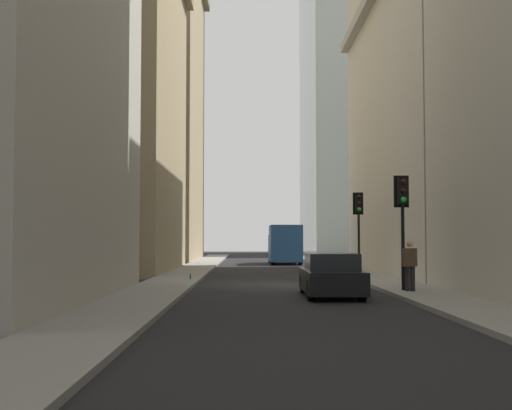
% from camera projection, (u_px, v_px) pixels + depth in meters
% --- Properties ---
extents(ground_plane, '(135.00, 135.00, 0.00)m').
position_uv_depth(ground_plane, '(280.00, 285.00, 27.14)').
color(ground_plane, black).
extents(sidewalk_right, '(90.00, 2.20, 0.14)m').
position_uv_depth(sidewalk_right, '(170.00, 283.00, 27.10)').
color(sidewalk_right, gray).
rests_on(sidewalk_right, ground_plane).
extents(sidewalk_left, '(90.00, 2.20, 0.14)m').
position_uv_depth(sidewalk_left, '(389.00, 283.00, 27.20)').
color(sidewalk_left, gray).
rests_on(sidewalk_left, ground_plane).
extents(building_left_midfar, '(19.42, 10.50, 18.88)m').
position_uv_depth(building_left_midfar, '(467.00, 99.00, 35.88)').
color(building_left_midfar, beige).
rests_on(building_left_midfar, ground_plane).
extents(building_right_far, '(15.66, 10.50, 28.04)m').
position_uv_depth(building_right_far, '(140.00, 96.00, 56.38)').
color(building_right_far, '#9E8966').
rests_on(building_right_far, ground_plane).
extents(building_right_midfar, '(14.57, 10.50, 20.82)m').
position_uv_depth(building_right_midfar, '(88.00, 91.00, 38.22)').
color(building_right_midfar, '#9E8966').
rests_on(building_right_midfar, ground_plane).
extents(delivery_truck, '(6.46, 2.25, 2.84)m').
position_uv_depth(delivery_truck, '(285.00, 244.00, 49.02)').
color(delivery_truck, '#285699').
rests_on(delivery_truck, ground_plane).
extents(sedan_black, '(4.30, 1.78, 1.42)m').
position_uv_depth(sedan_black, '(331.00, 276.00, 21.44)').
color(sedan_black, black).
rests_on(sedan_black, ground_plane).
extents(traffic_light_foreground, '(0.43, 0.52, 3.92)m').
position_uv_depth(traffic_light_foreground, '(403.00, 205.00, 22.56)').
color(traffic_light_foreground, black).
rests_on(traffic_light_foreground, sidewalk_left).
extents(traffic_light_midblock, '(0.43, 0.52, 4.04)m').
position_uv_depth(traffic_light_midblock, '(359.00, 214.00, 32.62)').
color(traffic_light_midblock, black).
rests_on(traffic_light_midblock, sidewalk_left).
extents(pedestrian, '(0.26, 0.44, 1.69)m').
position_uv_depth(pedestrian, '(410.00, 263.00, 22.05)').
color(pedestrian, black).
rests_on(pedestrian, sidewalk_left).
extents(discarded_bottle, '(0.07, 0.07, 0.27)m').
position_uv_depth(discarded_bottle, '(190.00, 277.00, 28.41)').
color(discarded_bottle, '#236033').
rests_on(discarded_bottle, sidewalk_right).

